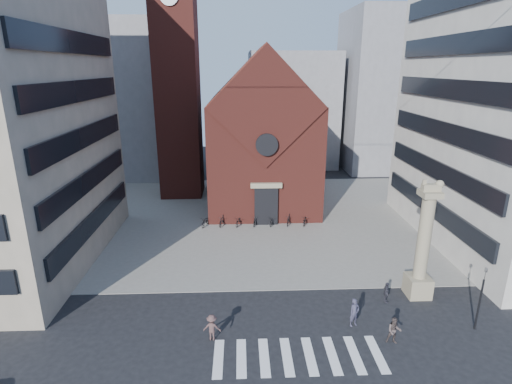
% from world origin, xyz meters
% --- Properties ---
extents(ground, '(120.00, 120.00, 0.00)m').
position_xyz_m(ground, '(0.00, 0.00, 0.00)').
color(ground, black).
rests_on(ground, ground).
extents(piazza, '(46.00, 30.00, 0.05)m').
position_xyz_m(piazza, '(0.00, 19.00, 0.03)').
color(piazza, gray).
rests_on(piazza, ground).
extents(zebra_crossing, '(10.20, 3.20, 0.01)m').
position_xyz_m(zebra_crossing, '(0.55, -3.00, 0.01)').
color(zebra_crossing, white).
rests_on(zebra_crossing, ground).
extents(church, '(12.00, 16.65, 18.00)m').
position_xyz_m(church, '(0.00, 25.04, 7.98)').
color(church, maroon).
rests_on(church, ground).
extents(campanile, '(5.50, 5.50, 31.20)m').
position_xyz_m(campanile, '(-10.00, 28.00, 15.74)').
color(campanile, maroon).
rests_on(campanile, ground).
extents(bg_block_left, '(16.00, 14.00, 22.00)m').
position_xyz_m(bg_block_left, '(-20.00, 40.00, 11.00)').
color(bg_block_left, gray).
rests_on(bg_block_left, ground).
extents(bg_block_mid, '(14.00, 12.00, 18.00)m').
position_xyz_m(bg_block_mid, '(6.00, 45.00, 9.00)').
color(bg_block_mid, gray).
rests_on(bg_block_mid, ground).
extents(bg_block_right, '(16.00, 14.00, 24.00)m').
position_xyz_m(bg_block_right, '(22.00, 42.00, 12.00)').
color(bg_block_right, gray).
rests_on(bg_block_right, ground).
extents(lion_column, '(1.63, 1.60, 8.68)m').
position_xyz_m(lion_column, '(10.01, 3.00, 3.46)').
color(lion_column, gray).
rests_on(lion_column, ground).
extents(traffic_light, '(0.13, 0.16, 4.30)m').
position_xyz_m(traffic_light, '(12.00, -1.00, 2.29)').
color(traffic_light, black).
rests_on(traffic_light, ground).
extents(pedestrian_0, '(0.81, 0.70, 1.89)m').
position_xyz_m(pedestrian_0, '(4.47, -0.31, 0.94)').
color(pedestrian_0, '#333245').
rests_on(pedestrian_0, ground).
extents(pedestrian_1, '(0.94, 0.80, 1.71)m').
position_xyz_m(pedestrian_1, '(6.36, -2.08, 0.85)').
color(pedestrian_1, '#4C3F3D').
rests_on(pedestrian_1, ground).
extents(pedestrian_2, '(0.45, 0.93, 1.54)m').
position_xyz_m(pedestrian_2, '(7.43, 2.18, 0.77)').
color(pedestrian_2, '#2B2A33').
rests_on(pedestrian_2, ground).
extents(pedestrian_3, '(1.13, 0.72, 1.67)m').
position_xyz_m(pedestrian_3, '(-4.45, -1.30, 0.83)').
color(pedestrian_3, '#4C3533').
rests_on(pedestrian_3, ground).
extents(scooter_0, '(1.17, 1.97, 0.98)m').
position_xyz_m(scooter_0, '(-6.27, 16.68, 0.54)').
color(scooter_0, black).
rests_on(scooter_0, piazza).
extents(scooter_1, '(1.02, 1.88, 1.09)m').
position_xyz_m(scooter_1, '(-4.55, 16.68, 0.59)').
color(scooter_1, black).
rests_on(scooter_1, piazza).
extents(scooter_2, '(1.17, 1.97, 0.98)m').
position_xyz_m(scooter_2, '(-2.82, 16.68, 0.54)').
color(scooter_2, black).
rests_on(scooter_2, piazza).
extents(scooter_3, '(1.02, 1.88, 1.09)m').
position_xyz_m(scooter_3, '(-1.10, 16.68, 0.59)').
color(scooter_3, black).
rests_on(scooter_3, piazza).
extents(scooter_4, '(1.17, 1.97, 0.98)m').
position_xyz_m(scooter_4, '(0.62, 16.68, 0.54)').
color(scooter_4, black).
rests_on(scooter_4, piazza).
extents(scooter_5, '(1.02, 1.88, 1.09)m').
position_xyz_m(scooter_5, '(2.35, 16.68, 0.59)').
color(scooter_5, black).
rests_on(scooter_5, piazza).
extents(scooter_6, '(1.17, 1.97, 0.98)m').
position_xyz_m(scooter_6, '(4.07, 16.68, 0.54)').
color(scooter_6, black).
rests_on(scooter_6, piazza).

